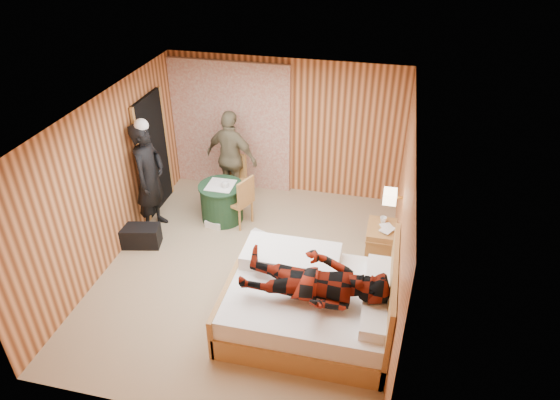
% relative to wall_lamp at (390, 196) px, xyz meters
% --- Properties ---
extents(floor, '(4.20, 5.00, 0.01)m').
position_rel_wall_lamp_xyz_m(floor, '(-1.92, -0.45, -1.30)').
color(floor, tan).
rests_on(floor, ground).
extents(ceiling, '(4.20, 5.00, 0.01)m').
position_rel_wall_lamp_xyz_m(ceiling, '(-1.92, -0.45, 1.20)').
color(ceiling, white).
rests_on(ceiling, wall_back).
extents(wall_back, '(4.20, 0.02, 2.50)m').
position_rel_wall_lamp_xyz_m(wall_back, '(-1.92, 2.05, -0.05)').
color(wall_back, '#E99559').
rests_on(wall_back, floor).
extents(wall_left, '(0.02, 5.00, 2.50)m').
position_rel_wall_lamp_xyz_m(wall_left, '(-4.02, -0.45, -0.05)').
color(wall_left, '#E99559').
rests_on(wall_left, floor).
extents(wall_right, '(0.02, 5.00, 2.50)m').
position_rel_wall_lamp_xyz_m(wall_right, '(0.18, -0.45, -0.05)').
color(wall_right, '#E99559').
rests_on(wall_right, floor).
extents(curtain, '(2.20, 0.08, 2.40)m').
position_rel_wall_lamp_xyz_m(curtain, '(-2.92, 1.98, -0.10)').
color(curtain, beige).
rests_on(curtain, floor).
extents(doorway, '(0.06, 0.90, 2.05)m').
position_rel_wall_lamp_xyz_m(doorway, '(-3.98, 0.95, -0.28)').
color(doorway, black).
rests_on(doorway, floor).
extents(wall_lamp, '(0.26, 0.24, 0.16)m').
position_rel_wall_lamp_xyz_m(wall_lamp, '(0.00, 0.00, 0.00)').
color(wall_lamp, gold).
rests_on(wall_lamp, wall_right).
extents(bed, '(2.18, 1.72, 1.18)m').
position_rel_wall_lamp_xyz_m(bed, '(-0.81, -1.28, -0.96)').
color(bed, tan).
rests_on(bed, floor).
extents(nightstand, '(0.45, 0.61, 0.58)m').
position_rel_wall_lamp_xyz_m(nightstand, '(-0.04, 0.29, -1.00)').
color(nightstand, tan).
rests_on(nightstand, floor).
extents(round_table, '(0.76, 0.76, 0.67)m').
position_rel_wall_lamp_xyz_m(round_table, '(-2.74, 0.78, -0.96)').
color(round_table, '#21472B').
rests_on(round_table, floor).
extents(chair_far, '(0.51, 0.51, 0.93)m').
position_rel_wall_lamp_xyz_m(chair_far, '(-2.72, 1.39, -0.76)').
color(chair_far, tan).
rests_on(chair_far, floor).
extents(chair_near, '(0.53, 0.53, 0.91)m').
position_rel_wall_lamp_xyz_m(chair_near, '(-2.36, 0.69, -0.77)').
color(chair_near, tan).
rests_on(chair_near, floor).
extents(duffel_bag, '(0.66, 0.45, 0.34)m').
position_rel_wall_lamp_xyz_m(duffel_bag, '(-3.77, -0.23, -1.13)').
color(duffel_bag, black).
rests_on(duffel_bag, floor).
extents(sneaker_left, '(0.30, 0.17, 0.13)m').
position_rel_wall_lamp_xyz_m(sneaker_left, '(-2.81, 0.49, -1.24)').
color(sneaker_left, white).
rests_on(sneaker_left, floor).
extents(sneaker_right, '(0.32, 0.23, 0.13)m').
position_rel_wall_lamp_xyz_m(sneaker_right, '(-1.96, 0.35, -1.23)').
color(sneaker_right, white).
rests_on(sneaker_right, floor).
extents(woman_standing, '(0.48, 0.71, 1.87)m').
position_rel_wall_lamp_xyz_m(woman_standing, '(-3.76, 0.31, -0.36)').
color(woman_standing, black).
rests_on(woman_standing, floor).
extents(man_at_table, '(1.09, 0.68, 1.72)m').
position_rel_wall_lamp_xyz_m(man_at_table, '(-2.74, 1.42, -0.44)').
color(man_at_table, '#72684C').
rests_on(man_at_table, floor).
extents(man_on_bed, '(0.86, 0.67, 1.77)m').
position_rel_wall_lamp_xyz_m(man_on_bed, '(-0.77, -1.51, -0.28)').
color(man_on_bed, maroon).
rests_on(man_on_bed, bed).
extents(book_lower, '(0.25, 0.28, 0.02)m').
position_rel_wall_lamp_xyz_m(book_lower, '(-0.04, 0.24, -0.71)').
color(book_lower, white).
rests_on(book_lower, nightstand).
extents(book_upper, '(0.25, 0.28, 0.02)m').
position_rel_wall_lamp_xyz_m(book_upper, '(-0.04, 0.24, -0.69)').
color(book_upper, white).
rests_on(book_upper, nightstand).
extents(cup_nightstand, '(0.12, 0.12, 0.09)m').
position_rel_wall_lamp_xyz_m(cup_nightstand, '(-0.04, 0.42, -0.67)').
color(cup_nightstand, white).
rests_on(cup_nightstand, nightstand).
extents(cup_table, '(0.13, 0.13, 0.10)m').
position_rel_wall_lamp_xyz_m(cup_table, '(-2.64, 0.73, -0.58)').
color(cup_table, white).
rests_on(cup_table, round_table).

